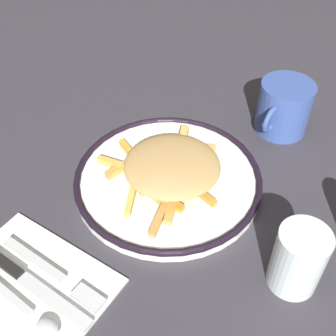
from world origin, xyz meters
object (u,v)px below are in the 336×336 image
(fries_heap, at_px, (169,167))
(napkin, at_px, (30,284))
(water_glass, at_px, (298,259))
(coffee_mug, at_px, (284,108))
(spoon, at_px, (29,313))
(knife, at_px, (19,274))
(fork, at_px, (52,272))
(plate, at_px, (168,179))

(fries_heap, xyz_separation_m, napkin, (0.26, -0.03, -0.04))
(water_glass, relative_size, coffee_mug, 0.78)
(fries_heap, height_order, spoon, fries_heap)
(coffee_mug, bearing_deg, fries_heap, -17.57)
(knife, height_order, spoon, spoon)
(fork, height_order, knife, knife)
(spoon, height_order, coffee_mug, coffee_mug)
(fries_heap, bearing_deg, knife, -11.80)
(plate, xyz_separation_m, fries_heap, (0.00, 0.00, 0.03))
(knife, height_order, coffee_mug, coffee_mug)
(knife, distance_m, water_glass, 0.36)
(fries_heap, distance_m, napkin, 0.26)
(spoon, bearing_deg, napkin, -128.53)
(fries_heap, relative_size, coffee_mug, 1.81)
(fork, height_order, water_glass, water_glass)
(knife, bearing_deg, coffee_mug, 165.38)
(plate, xyz_separation_m, coffee_mug, (-0.24, 0.08, 0.04))
(spoon, bearing_deg, water_glass, 136.26)
(plate, relative_size, knife, 1.43)
(water_glass, height_order, coffee_mug, water_glass)
(water_glass, bearing_deg, plate, -99.72)
(napkin, height_order, water_glass, water_glass)
(fries_heap, distance_m, water_glass, 0.24)
(napkin, distance_m, spoon, 0.05)
(spoon, distance_m, coffee_mug, 0.53)
(plate, bearing_deg, coffee_mug, 161.77)
(plate, bearing_deg, napkin, -7.12)
(fork, xyz_separation_m, coffee_mug, (-0.47, 0.10, 0.04))
(plate, distance_m, fork, 0.23)
(napkin, bearing_deg, water_glass, 128.88)
(plate, relative_size, spoon, 1.98)
(fork, bearing_deg, plate, 175.02)
(fries_heap, relative_size, napkin, 1.08)
(fork, bearing_deg, coffee_mug, 168.11)
(plate, relative_size, napkin, 1.44)
(napkin, distance_m, coffee_mug, 0.51)
(spoon, xyz_separation_m, water_glass, (-0.24, 0.23, 0.04))
(plate, height_order, coffee_mug, coffee_mug)
(fries_heap, relative_size, spoon, 1.48)
(water_glass, bearing_deg, spoon, -43.74)
(knife, xyz_separation_m, coffee_mug, (-0.50, 0.13, 0.04))
(water_glass, bearing_deg, knife, -52.91)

